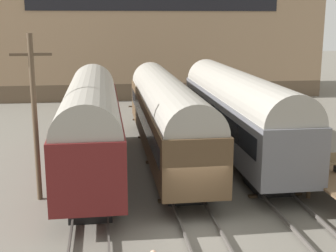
# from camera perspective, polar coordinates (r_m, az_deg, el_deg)

# --- Properties ---
(ground_plane) EXTENTS (200.00, 200.00, 0.00)m
(ground_plane) POSITION_cam_1_polar(r_m,az_deg,el_deg) (19.28, 3.76, -12.38)
(ground_plane) COLOR #6B665B
(track_left) EXTENTS (2.60, 60.00, 0.26)m
(track_left) POSITION_cam_1_polar(r_m,az_deg,el_deg) (18.89, -9.50, -12.62)
(track_left) COLOR #4C4742
(track_left) RESTS_ON ground
(track_middle) EXTENTS (2.60, 60.00, 0.26)m
(track_middle) POSITION_cam_1_polar(r_m,az_deg,el_deg) (19.22, 3.76, -11.99)
(track_middle) COLOR #4C4742
(track_middle) RESTS_ON ground
(track_right) EXTENTS (2.60, 60.00, 0.26)m
(track_right) POSITION_cam_1_polar(r_m,az_deg,el_deg) (20.47, 15.91, -10.87)
(track_right) COLOR #4C4742
(track_right) RESTS_ON ground
(train_car_maroon) EXTENTS (2.99, 15.91, 5.26)m
(train_car_maroon) POSITION_cam_1_polar(r_m,az_deg,el_deg) (25.00, -9.35, 0.65)
(train_car_maroon) COLOR black
(train_car_maroon) RESTS_ON ground
(train_car_brown) EXTENTS (2.91, 18.81, 4.98)m
(train_car_brown) POSITION_cam_1_polar(r_m,az_deg,el_deg) (27.54, -0.22, 1.66)
(train_car_brown) COLOR black
(train_car_brown) RESTS_ON ground
(train_car_grey) EXTENTS (3.04, 17.90, 5.19)m
(train_car_grey) POSITION_cam_1_polar(r_m,az_deg,el_deg) (28.47, 8.42, 2.10)
(train_car_grey) COLOR black
(train_car_grey) RESTS_ON ground
(station_platform) EXTENTS (2.48, 15.07, 1.13)m
(station_platform) POSITION_cam_1_polar(r_m,az_deg,el_deg) (23.36, 19.33, -5.74)
(station_platform) COLOR brown
(station_platform) RESTS_ON ground
(bench) EXTENTS (1.40, 0.40, 0.91)m
(bench) POSITION_cam_1_polar(r_m,az_deg,el_deg) (23.36, 18.47, -4.20)
(bench) COLOR brown
(bench) RESTS_ON station_platform
(utility_pole) EXTENTS (1.80, 0.24, 7.63)m
(utility_pole) POSITION_cam_1_polar(r_m,az_deg,el_deg) (21.83, -15.94, 1.19)
(utility_pole) COLOR #473828
(utility_pole) RESTS_ON ground
(warehouse_building) EXTENTS (35.86, 12.43, 17.45)m
(warehouse_building) POSITION_cam_1_polar(r_m,az_deg,el_deg) (53.99, -2.33, 13.45)
(warehouse_building) COLOR brown
(warehouse_building) RESTS_ON ground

